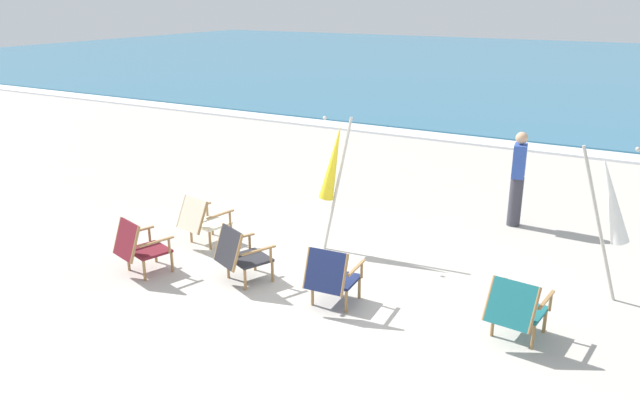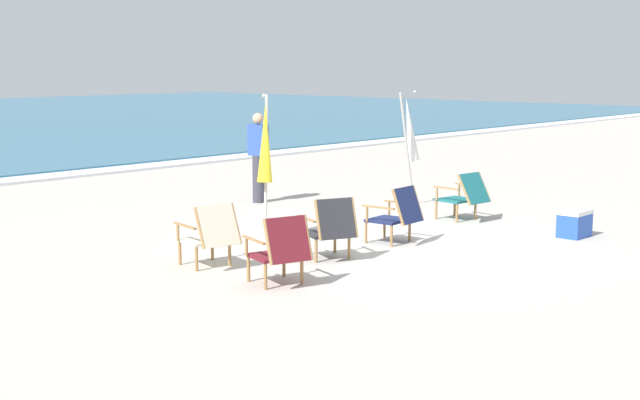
# 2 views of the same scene
# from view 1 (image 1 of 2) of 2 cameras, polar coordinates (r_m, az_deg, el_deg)

# --- Properties ---
(ground_plane) EXTENTS (80.00, 80.00, 0.00)m
(ground_plane) POSITION_cam_1_polar(r_m,az_deg,el_deg) (8.21, 0.17, -9.08)
(ground_plane) COLOR #B2AAA0
(sea) EXTENTS (80.00, 40.00, 0.10)m
(sea) POSITION_cam_1_polar(r_m,az_deg,el_deg) (37.09, 24.57, 10.91)
(sea) COLOR #2D6684
(sea) RESTS_ON ground
(surf_band) EXTENTS (80.00, 1.10, 0.06)m
(surf_band) POSITION_cam_1_polar(r_m,az_deg,el_deg) (17.23, 17.08, 4.91)
(surf_band) COLOR white
(surf_band) RESTS_ON ground
(beach_chair_back_right) EXTENTS (0.70, 0.81, 0.80)m
(beach_chair_back_right) POSITION_cam_1_polar(r_m,az_deg,el_deg) (9.93, -10.71, -1.76)
(beach_chair_back_right) COLOR beige
(beach_chair_back_right) RESTS_ON ground
(beach_chair_mid_center) EXTENTS (0.79, 0.84, 0.82)m
(beach_chair_mid_center) POSITION_cam_1_polar(r_m,az_deg,el_deg) (8.56, -7.32, -4.87)
(beach_chair_mid_center) COLOR #28282D
(beach_chair_mid_center) RESTS_ON ground
(beach_chair_front_right) EXTENTS (0.74, 0.81, 0.82)m
(beach_chair_front_right) POSITION_cam_1_polar(r_m,az_deg,el_deg) (9.10, -16.23, -4.03)
(beach_chair_front_right) COLOR maroon
(beach_chair_front_right) RESTS_ON ground
(beach_chair_back_left) EXTENTS (0.63, 0.73, 0.81)m
(beach_chair_back_left) POSITION_cam_1_polar(r_m,az_deg,el_deg) (7.85, 1.05, -6.93)
(beach_chair_back_left) COLOR #19234C
(beach_chair_back_left) RESTS_ON ground
(beach_chair_far_center) EXTENTS (0.65, 0.81, 0.78)m
(beach_chair_far_center) POSITION_cam_1_polar(r_m,az_deg,el_deg) (7.46, 17.50, -9.33)
(beach_chair_far_center) COLOR #196066
(beach_chair_far_center) RESTS_ON ground
(umbrella_furled_yellow) EXTENTS (0.48, 0.45, 2.09)m
(umbrella_furled_yellow) POSITION_cam_1_polar(r_m,az_deg,el_deg) (9.35, 1.24, 3.36)
(umbrella_furled_yellow) COLOR #B7B2A8
(umbrella_furled_yellow) RESTS_ON ground
(umbrella_furled_white) EXTENTS (0.71, 0.33, 2.05)m
(umbrella_furled_white) POSITION_cam_1_polar(r_m,az_deg,el_deg) (8.55, 25.08, -0.08)
(umbrella_furled_white) COLOR #B7B2A8
(umbrella_furled_white) RESTS_ON ground
(person_near_chairs) EXTENTS (0.25, 0.37, 1.63)m
(person_near_chairs) POSITION_cam_1_polar(r_m,az_deg,el_deg) (10.99, 17.62, 1.91)
(person_near_chairs) COLOR #383842
(person_near_chairs) RESTS_ON ground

